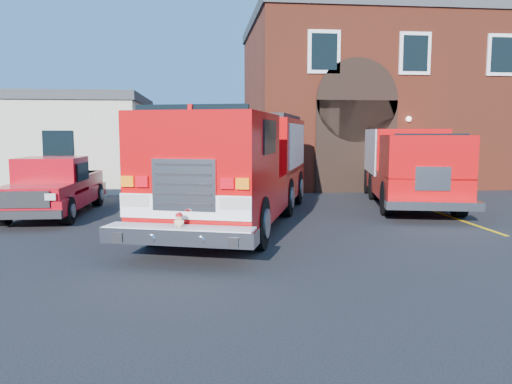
{
  "coord_description": "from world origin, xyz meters",
  "views": [
    {
      "loc": [
        -1.2,
        -12.16,
        2.62
      ],
      "look_at": [
        0.0,
        -1.2,
        1.3
      ],
      "focal_mm": 35.0,
      "sensor_mm": 36.0,
      "label": 1
    }
  ],
  "objects": [
    {
      "name": "parking_stripe_far",
      "position": [
        6.5,
        7.0,
        0.0
      ],
      "size": [
        0.12,
        3.0,
        0.01
      ],
      "primitive_type": "cube",
      "color": "yellow",
      "rests_on": "ground"
    },
    {
      "name": "side_building",
      "position": [
        -9.0,
        13.0,
        2.2
      ],
      "size": [
        10.2,
        8.2,
        4.35
      ],
      "color": "beige",
      "rests_on": "ground"
    },
    {
      "name": "fire_station",
      "position": [
        8.99,
        13.98,
        4.25
      ],
      "size": [
        15.2,
        10.2,
        8.45
      ],
      "color": "maroon",
      "rests_on": "ground"
    },
    {
      "name": "fire_engine",
      "position": [
        -0.06,
        2.46,
        1.67
      ],
      "size": [
        5.91,
        10.85,
        3.22
      ],
      "color": "black",
      "rests_on": "ground"
    },
    {
      "name": "ground",
      "position": [
        0.0,
        0.0,
        0.0
      ],
      "size": [
        100.0,
        100.0,
        0.0
      ],
      "primitive_type": "plane",
      "color": "black",
      "rests_on": "ground"
    },
    {
      "name": "secondary_truck",
      "position": [
        6.37,
        5.47,
        1.49
      ],
      "size": [
        4.46,
        8.81,
        2.74
      ],
      "color": "black",
      "rests_on": "ground"
    },
    {
      "name": "parking_stripe_near",
      "position": [
        6.5,
        1.0,
        0.0
      ],
      "size": [
        0.12,
        3.0,
        0.01
      ],
      "primitive_type": "cube",
      "color": "yellow",
      "rests_on": "ground"
    },
    {
      "name": "pickup_truck",
      "position": [
        -5.86,
        4.24,
        0.87
      ],
      "size": [
        2.15,
        5.69,
        1.85
      ],
      "color": "black",
      "rests_on": "ground"
    },
    {
      "name": "parking_stripe_mid",
      "position": [
        6.5,
        4.0,
        0.0
      ],
      "size": [
        0.12,
        3.0,
        0.01
      ],
      "primitive_type": "cube",
      "color": "yellow",
      "rests_on": "ground"
    }
  ]
}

